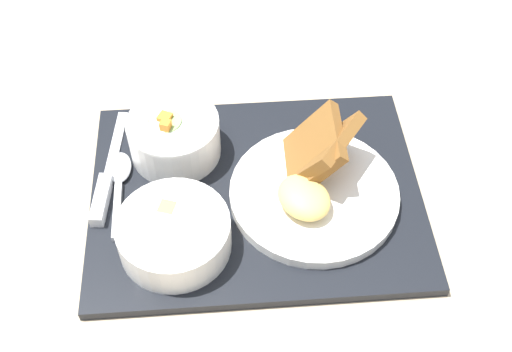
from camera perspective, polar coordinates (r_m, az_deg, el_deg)
The scene contains 7 objects.
ground_plane at distance 0.85m, azimuth -0.00°, elevation -1.89°, with size 4.00×4.00×0.00m, color tan.
serving_tray at distance 0.84m, azimuth -0.00°, elevation -1.59°, with size 0.43×0.33×0.01m.
bowl_salad at distance 0.86m, azimuth -7.32°, elevation 3.69°, with size 0.12×0.12×0.07m.
bowl_soup at distance 0.77m, azimuth -7.31°, elevation -5.03°, with size 0.14×0.14×0.05m.
plate_main at distance 0.82m, azimuth 5.17°, elevation -0.65°, with size 0.22×0.22×0.09m.
knife at distance 0.85m, azimuth -13.33°, elevation -1.10°, with size 0.03×0.20×0.02m.
spoon at distance 0.86m, azimuth -12.08°, elevation -0.21°, with size 0.03×0.14×0.01m.
Camera 1 is at (-0.03, -0.51, 0.68)m, focal length 45.00 mm.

